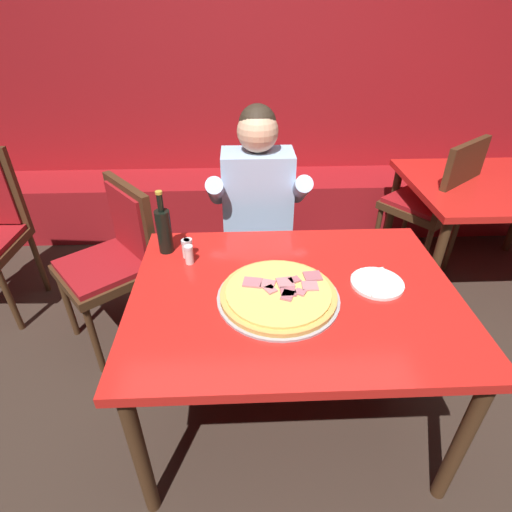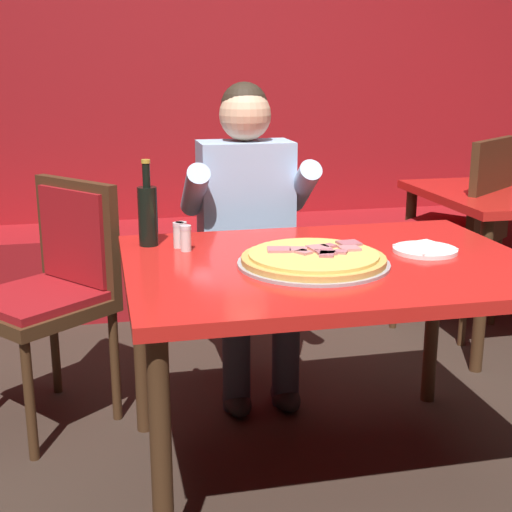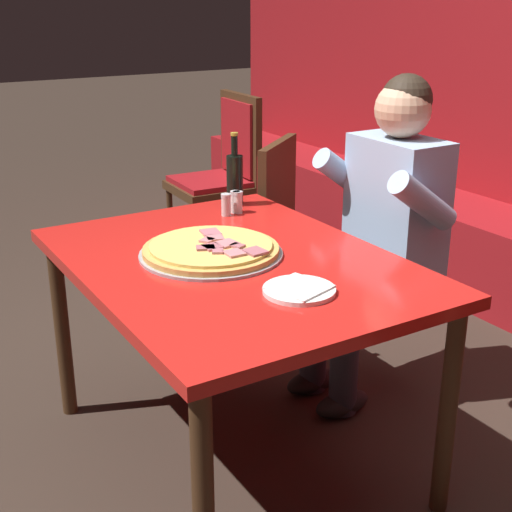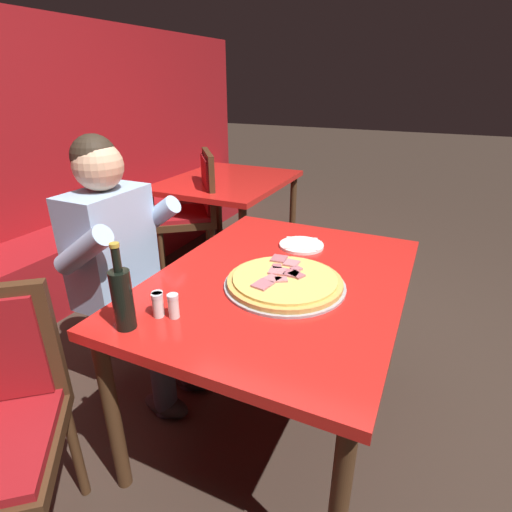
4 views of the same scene
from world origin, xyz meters
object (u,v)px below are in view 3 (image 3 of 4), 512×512
at_px(pizza, 211,250).
at_px(shaker_red_pepper_flakes, 238,203).
at_px(beer_bottle, 235,178).
at_px(diner_seated_blue_shirt, 378,227).
at_px(dining_chair_by_booth, 252,218).
at_px(dining_chair_far_left, 223,168).
at_px(plate_white_paper, 299,290).
at_px(main_dining_table, 233,281).
at_px(shaker_oregano, 226,206).
at_px(shaker_black_pepper, 235,203).

bearing_deg(pizza, shaker_red_pepper_flakes, 139.80).
height_order(beer_bottle, shaker_red_pepper_flakes, beer_bottle).
height_order(pizza, diner_seated_blue_shirt, diner_seated_blue_shirt).
bearing_deg(dining_chair_by_booth, pizza, -38.24).
relative_size(beer_bottle, dining_chair_far_left, 0.29).
bearing_deg(beer_bottle, dining_chair_far_left, 153.30).
relative_size(pizza, shaker_red_pepper_flakes, 5.45).
xyz_separation_m(plate_white_paper, shaker_red_pepper_flakes, (-0.77, 0.24, 0.03)).
bearing_deg(plate_white_paper, diner_seated_blue_shirt, 123.41).
bearing_deg(main_dining_table, shaker_oregano, 153.58).
relative_size(beer_bottle, shaker_black_pepper, 3.40).
relative_size(shaker_red_pepper_flakes, shaker_black_pepper, 1.00).
bearing_deg(diner_seated_blue_shirt, shaker_oregano, -123.08).
xyz_separation_m(beer_bottle, shaker_black_pepper, (0.10, -0.05, -0.07)).
xyz_separation_m(dining_chair_by_booth, dining_chair_far_left, (-0.86, 0.32, 0.03)).
bearing_deg(dining_chair_far_left, shaker_oregano, -28.31).
relative_size(shaker_black_pepper, diner_seated_blue_shirt, 0.07).
distance_m(shaker_oregano, dining_chair_far_left, 1.51).
bearing_deg(dining_chair_by_booth, plate_white_paper, -25.24).
bearing_deg(pizza, beer_bottle, 142.88).
xyz_separation_m(pizza, shaker_black_pepper, (-0.38, 0.31, 0.02)).
xyz_separation_m(pizza, plate_white_paper, (0.40, 0.07, -0.01)).
distance_m(plate_white_paper, dining_chair_by_booth, 1.37).
bearing_deg(shaker_oregano, diner_seated_blue_shirt, 56.92).
bearing_deg(shaker_black_pepper, shaker_oregano, -70.61).
xyz_separation_m(main_dining_table, pizza, (-0.07, -0.04, 0.10)).
distance_m(main_dining_table, shaker_red_pepper_flakes, 0.53).
bearing_deg(plate_white_paper, dining_chair_far_left, 156.72).
distance_m(beer_bottle, dining_chair_far_left, 1.38).
bearing_deg(dining_chair_by_booth, shaker_oregano, -40.44).
bearing_deg(diner_seated_blue_shirt, main_dining_table, -81.12).
bearing_deg(diner_seated_blue_shirt, dining_chair_by_booth, -172.71).
height_order(plate_white_paper, beer_bottle, beer_bottle).
height_order(plate_white_paper, dining_chair_by_booth, dining_chair_by_booth).
distance_m(dining_chair_by_booth, dining_chair_far_left, 0.92).
xyz_separation_m(main_dining_table, shaker_red_pepper_flakes, (-0.44, 0.27, 0.12)).
bearing_deg(shaker_red_pepper_flakes, pizza, -40.20).
distance_m(main_dining_table, shaker_oregano, 0.49).
relative_size(pizza, dining_chair_far_left, 0.47).
distance_m(plate_white_paper, shaker_oregano, 0.79).
bearing_deg(dining_chair_by_booth, shaker_black_pepper, -37.66).
height_order(plate_white_paper, shaker_black_pepper, shaker_black_pepper).
xyz_separation_m(plate_white_paper, dining_chair_far_left, (-2.08, 0.90, -0.18)).
bearing_deg(shaker_oregano, plate_white_paper, -13.67).
bearing_deg(main_dining_table, dining_chair_by_booth, 145.77).
bearing_deg(pizza, shaker_oregano, 144.75).
bearing_deg(main_dining_table, dining_chair_far_left, 152.15).
bearing_deg(shaker_black_pepper, dining_chair_far_left, 153.11).
height_order(diner_seated_blue_shirt, dining_chair_far_left, diner_seated_blue_shirt).
distance_m(diner_seated_blue_shirt, dining_chair_far_left, 1.66).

